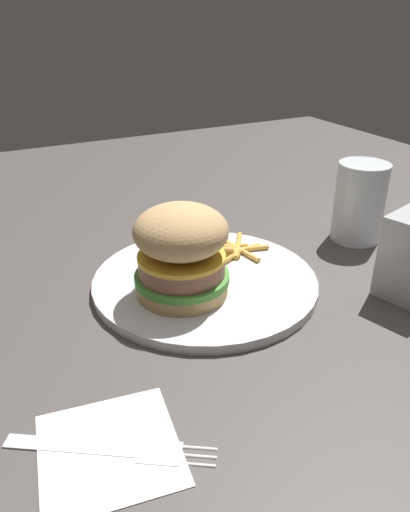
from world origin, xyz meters
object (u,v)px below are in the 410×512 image
(napkin, at_px, (109,449))
(fork, at_px, (111,447))
(sandwich, at_px, (181,251))
(fries_pile, at_px, (231,249))
(plate, at_px, (205,281))
(drink_glass, at_px, (359,206))

(napkin, xyz_separation_m, fork, (-0.00, -0.00, 0.00))
(sandwich, distance_m, fork, 0.24)
(napkin, bearing_deg, fries_pile, -46.27)
(plate, bearing_deg, sandwich, 115.55)
(fork, height_order, drink_glass, drink_glass)
(sandwich, distance_m, drink_glass, 0.31)
(napkin, height_order, drink_glass, drink_glass)
(plate, height_order, sandwich, sandwich)
(plate, xyz_separation_m, sandwich, (-0.02, 0.04, 0.06))
(plate, distance_m, napkin, 0.27)
(fries_pile, distance_m, napkin, 0.35)
(sandwich, bearing_deg, plate, -64.45)
(sandwich, relative_size, napkin, 1.02)
(fork, bearing_deg, sandwich, -39.69)
(drink_glass, bearing_deg, napkin, 115.12)
(sandwich, relative_size, fries_pile, 1.08)
(fork, bearing_deg, drink_glass, -64.73)
(plate, height_order, drink_glass, drink_glass)
(napkin, xyz_separation_m, drink_glass, (0.21, -0.46, 0.05))
(drink_glass, bearing_deg, plate, 94.22)
(fries_pile, relative_size, fork, 0.68)
(napkin, distance_m, fork, 0.00)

